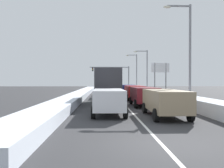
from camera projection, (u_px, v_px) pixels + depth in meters
The scene contains 19 objects.
ground_plane at pixel (119, 98), 29.73m from camera, with size 140.20×140.20×0.00m, color #333335.
lane_stripe_between_right_lane_and_center_lane at pixel (116, 96), 35.12m from camera, with size 0.14×59.32×0.01m, color silver.
snow_bank_right_shoulder at pixel (151, 93), 35.32m from camera, with size 1.87×59.32×0.90m, color silver.
snow_bank_left_shoulder at pixel (81, 94), 34.90m from camera, with size 2.12×59.32×0.69m, color silver.
suv_tan_right_lane_nearest at pixel (165, 101), 14.29m from camera, with size 2.16×4.90×1.67m.
suv_maroon_right_lane_second at pixel (144, 95), 20.63m from camera, with size 2.16×4.90×1.67m.
suv_red_right_lane_third at pixel (135, 91), 27.42m from camera, with size 2.16×4.90×1.67m.
suv_navy_right_lane_fourth at pixel (128, 89), 34.74m from camera, with size 2.16×4.90×1.67m.
sedan_black_right_lane_fifth at pixel (125, 89), 41.08m from camera, with size 2.00×4.50×1.51m.
suv_white_center_lane_nearest at pixel (109, 99), 15.39m from camera, with size 2.16×4.90×1.67m.
box_truck_center_lane_second at pixel (107, 84), 22.65m from camera, with size 2.53×7.20×3.36m.
suv_charcoal_center_lane_third at pixel (106, 90), 30.85m from camera, with size 2.16×4.90×1.67m.
suv_gray_center_lane_fourth at pixel (106, 89), 37.71m from camera, with size 2.16×4.90×1.67m.
suv_silver_center_lane_fifth at pixel (105, 87), 45.09m from camera, with size 2.16×4.90×1.67m.
traffic_light_gantry at pixel (115, 72), 62.03m from camera, with size 10.60×0.47×6.20m.
street_lamp_right_near at pixel (187, 46), 21.81m from camera, with size 2.66×0.36×9.45m.
street_lamp_right_mid at pixel (145, 67), 43.37m from camera, with size 2.66×0.36×8.00m.
street_lamp_right_far at pixel (135, 69), 54.13m from camera, with size 2.66×0.36×8.48m.
roadside_sign_right at pixel (160, 71), 41.16m from camera, with size 3.20×0.16×5.50m.
Camera 1 is at (-2.07, -8.07, 2.23)m, focal length 37.11 mm.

